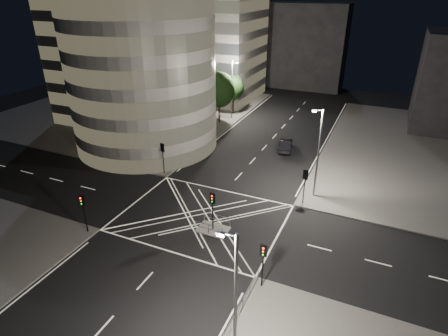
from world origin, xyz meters
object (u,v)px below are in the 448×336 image
at_px(central_island, 213,229).
at_px(traffic_signal_nr, 263,258).
at_px(street_lamp_right_far, 318,151).
at_px(traffic_signal_fr, 305,180).
at_px(street_lamp_right_near, 235,301).
at_px(sedan, 286,145).
at_px(street_lamp_left_near, 179,119).
at_px(traffic_signal_nl, 83,207).
at_px(street_lamp_left_far, 232,88).
at_px(traffic_signal_island, 213,204).
at_px(traffic_signal_fl, 163,153).

height_order(central_island, traffic_signal_nr, traffic_signal_nr).
relative_size(traffic_signal_nr, street_lamp_right_far, 0.40).
relative_size(traffic_signal_fr, street_lamp_right_near, 0.40).
height_order(street_lamp_right_far, sedan, street_lamp_right_far).
relative_size(street_lamp_left_near, sedan, 2.06).
bearing_deg(central_island, sedan, 87.32).
bearing_deg(central_island, street_lamp_right_near, -59.25).
bearing_deg(sedan, street_lamp_right_far, 107.64).
height_order(traffic_signal_nl, street_lamp_left_near, street_lamp_left_near).
distance_m(traffic_signal_fr, traffic_signal_nr, 13.60).
bearing_deg(sedan, street_lamp_left_near, 22.03).
height_order(street_lamp_left_far, sedan, street_lamp_left_far).
height_order(traffic_signal_nl, street_lamp_right_far, street_lamp_right_far).
distance_m(street_lamp_left_far, sedan, 16.45).
bearing_deg(traffic_signal_fr, traffic_signal_nl, -142.31).
bearing_deg(traffic_signal_island, traffic_signal_nr, -37.93).
height_order(central_island, street_lamp_left_near, street_lamp_left_near).
distance_m(street_lamp_right_far, sedan, 13.88).
relative_size(traffic_signal_island, street_lamp_left_near, 0.40).
bearing_deg(street_lamp_left_far, central_island, -70.05).
bearing_deg(street_lamp_right_near, street_lamp_right_far, 90.00).
bearing_deg(traffic_signal_nr, street_lamp_left_near, 134.13).
distance_m(central_island, traffic_signal_nr, 9.08).
bearing_deg(traffic_signal_nl, traffic_signal_nr, 0.00).
distance_m(traffic_signal_nr, street_lamp_right_near, 7.69).
xyz_separation_m(traffic_signal_fl, street_lamp_right_near, (18.24, -20.80, 2.63)).
bearing_deg(traffic_signal_fl, traffic_signal_nr, -37.69).
bearing_deg(traffic_signal_fl, street_lamp_left_near, 96.97).
height_order(traffic_signal_island, sedan, traffic_signal_island).
bearing_deg(central_island, traffic_signal_nr, -37.93).
bearing_deg(street_lamp_right_near, sedan, 100.57).
bearing_deg(street_lamp_left_far, street_lamp_right_far, -48.06).
bearing_deg(street_lamp_right_near, street_lamp_left_far, 113.21).
height_order(traffic_signal_fl, traffic_signal_nr, same).
distance_m(traffic_signal_fl, street_lamp_right_far, 18.55).
distance_m(traffic_signal_fr, street_lamp_right_far, 3.48).
xyz_separation_m(central_island, traffic_signal_island, (0.00, 0.00, 2.84)).
bearing_deg(traffic_signal_fr, traffic_signal_fl, 180.00).
xyz_separation_m(street_lamp_right_far, street_lamp_right_near, (0.00, -23.00, 0.00)).
xyz_separation_m(traffic_signal_fr, traffic_signal_island, (-6.80, -8.30, 0.00)).
bearing_deg(traffic_signal_nl, traffic_signal_island, 26.14).
bearing_deg(traffic_signal_nl, central_island, 26.14).
relative_size(traffic_signal_nl, street_lamp_right_far, 0.40).
height_order(traffic_signal_fl, traffic_signal_fr, same).
relative_size(traffic_signal_fl, sedan, 0.83).
distance_m(traffic_signal_fr, street_lamp_left_near, 19.14).
distance_m(street_lamp_right_near, sedan, 35.27).
height_order(traffic_signal_fl, street_lamp_right_near, street_lamp_right_near).
height_order(traffic_signal_nr, traffic_signal_island, same).
distance_m(traffic_signal_nr, street_lamp_right_far, 16.03).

